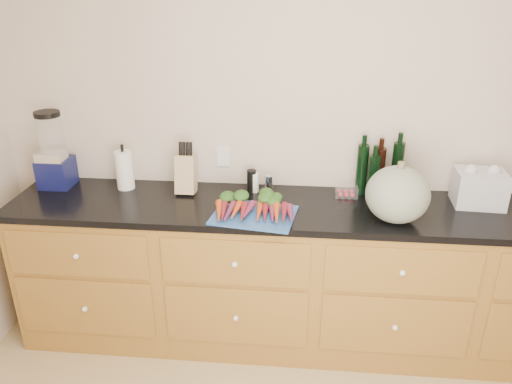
# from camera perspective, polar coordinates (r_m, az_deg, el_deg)

# --- Properties ---
(wall_back) EXTENTS (4.10, 0.05, 2.60)m
(wall_back) POSITION_cam_1_polar(r_m,az_deg,el_deg) (3.09, 7.34, 7.00)
(wall_back) COLOR beige
(wall_back) RESTS_ON ground
(cabinets) EXTENTS (3.60, 0.64, 0.90)m
(cabinets) POSITION_cam_1_polar(r_m,az_deg,el_deg) (3.15, 6.68, -9.76)
(cabinets) COLOR brown
(cabinets) RESTS_ON ground
(countertop) EXTENTS (3.64, 0.62, 0.04)m
(countertop) POSITION_cam_1_polar(r_m,az_deg,el_deg) (2.92, 7.11, -2.00)
(countertop) COLOR black
(countertop) RESTS_ON cabinets
(cutting_board) EXTENTS (0.49, 0.40, 0.01)m
(cutting_board) POSITION_cam_1_polar(r_m,az_deg,el_deg) (2.77, -0.22, -2.65)
(cutting_board) COLOR #2A569B
(cutting_board) RESTS_ON countertop
(carrots) EXTENTS (0.43, 0.32, 0.06)m
(carrots) POSITION_cam_1_polar(r_m,az_deg,el_deg) (2.80, -0.13, -1.70)
(carrots) COLOR #CE4B18
(carrots) RESTS_ON cutting_board
(squash) EXTENTS (0.34, 0.34, 0.31)m
(squash) POSITION_cam_1_polar(r_m,az_deg,el_deg) (2.77, 15.87, -0.28)
(squash) COLOR slate
(squash) RESTS_ON countertop
(blender_appliance) EXTENTS (0.19, 0.19, 0.48)m
(blender_appliance) POSITION_cam_1_polar(r_m,az_deg,el_deg) (3.34, -22.14, 4.00)
(blender_appliance) COLOR #0F1347
(blender_appliance) RESTS_ON countertop
(paper_towel) EXTENTS (0.11, 0.11, 0.24)m
(paper_towel) POSITION_cam_1_polar(r_m,az_deg,el_deg) (3.20, -14.80, 2.45)
(paper_towel) COLOR white
(paper_towel) RESTS_ON countertop
(knife_block) EXTENTS (0.12, 0.12, 0.23)m
(knife_block) POSITION_cam_1_polar(r_m,az_deg,el_deg) (3.07, -7.99, 2.05)
(knife_block) COLOR tan
(knife_block) RESTS_ON countertop
(grinder_salt) EXTENTS (0.05, 0.05, 0.12)m
(grinder_salt) POSITION_cam_1_polar(r_m,az_deg,el_deg) (3.06, -0.19, 1.09)
(grinder_salt) COLOR white
(grinder_salt) RESTS_ON countertop
(grinder_pepper) EXTENTS (0.06, 0.06, 0.14)m
(grinder_pepper) POSITION_cam_1_polar(r_m,az_deg,el_deg) (3.06, -0.52, 1.27)
(grinder_pepper) COLOR black
(grinder_pepper) RESTS_ON countertop
(canister_chrome) EXTENTS (0.05, 0.05, 0.11)m
(canister_chrome) POSITION_cam_1_polar(r_m,az_deg,el_deg) (3.06, 1.47, 0.93)
(canister_chrome) COLOR silver
(canister_chrome) RESTS_ON countertop
(tomato_box) EXTENTS (0.13, 0.11, 0.06)m
(tomato_box) POSITION_cam_1_polar(r_m,az_deg,el_deg) (3.06, 10.28, 0.12)
(tomato_box) COLOR white
(tomato_box) RESTS_ON countertop
(bottles) EXTENTS (0.27, 0.14, 0.33)m
(bottles) POSITION_cam_1_polar(r_m,az_deg,el_deg) (3.08, 13.78, 2.30)
(bottles) COLOR black
(bottles) RESTS_ON countertop
(grocery_bag) EXTENTS (0.29, 0.23, 0.20)m
(grocery_bag) POSITION_cam_1_polar(r_m,az_deg,el_deg) (3.15, 24.15, 0.40)
(grocery_bag) COLOR silver
(grocery_bag) RESTS_ON countertop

